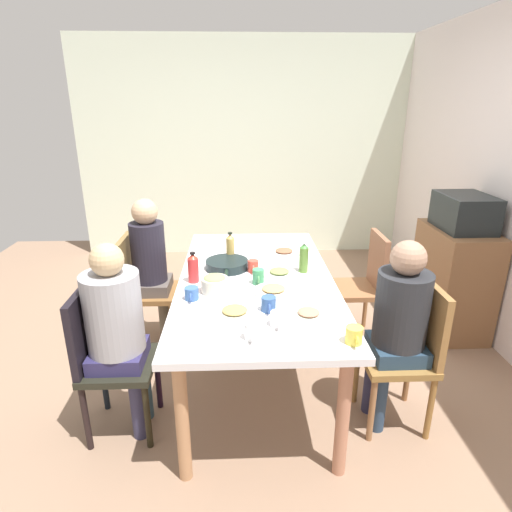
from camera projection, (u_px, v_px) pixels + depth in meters
name	position (u px, v px, depth m)	size (l,w,h in m)	color
ground_plane	(256.00, 374.00, 3.10)	(6.50, 6.50, 0.00)	#8A6C56
wall_left	(247.00, 150.00, 5.25)	(0.12, 4.10, 2.60)	silver
dining_table	(256.00, 288.00, 2.86)	(1.96, 1.01, 0.77)	silver
chair_0	(364.00, 281.00, 3.42)	(0.40, 0.40, 0.90)	#8F5D39
chair_1	(410.00, 347.00, 2.50)	(0.40, 0.40, 0.90)	olive
person_1	(398.00, 319.00, 2.43)	(0.30, 0.30, 1.17)	#283B54
chair_2	(105.00, 354.00, 2.43)	(0.40, 0.40, 0.90)	black
person_2	(117.00, 324.00, 2.37)	(0.31, 0.31, 1.18)	#253D49
chair_3	(141.00, 285.00, 3.35)	(0.40, 0.40, 0.90)	brown
person_3	(151.00, 262.00, 3.29)	(0.30, 0.30, 1.20)	brown
plate_0	(284.00, 252.00, 3.26)	(0.24, 0.24, 0.04)	white
plate_1	(274.00, 290.00, 2.61)	(0.26, 0.26, 0.04)	white
plate_2	(235.00, 312.00, 2.34)	(0.25, 0.25, 0.04)	silver
plate_3	(279.00, 273.00, 2.87)	(0.24, 0.24, 0.04)	silver
plate_4	(309.00, 314.00, 2.31)	(0.21, 0.21, 0.04)	silver
bowl_0	(215.00, 283.00, 2.60)	(0.17, 0.17, 0.11)	beige
serving_pan	(227.00, 265.00, 2.97)	(0.48, 0.30, 0.06)	black
cup_0	(269.00, 304.00, 2.37)	(0.12, 0.08, 0.08)	#335795
cup_1	(354.00, 335.00, 2.05)	(0.12, 0.08, 0.09)	#DFCB4B
cup_2	(258.00, 277.00, 2.72)	(0.11, 0.07, 0.10)	#3E905F
cup_3	(252.00, 331.00, 2.08)	(0.11, 0.07, 0.09)	white
cup_4	(192.00, 294.00, 2.50)	(0.12, 0.08, 0.08)	#385FA0
cup_5	(278.00, 319.00, 2.21)	(0.12, 0.08, 0.08)	white
cup_6	(253.00, 266.00, 2.91)	(0.11, 0.07, 0.08)	#CD4537
bottle_0	(193.00, 268.00, 2.73)	(0.07, 0.07, 0.20)	red
bottle_1	(304.00, 258.00, 2.89)	(0.06, 0.06, 0.22)	#557D2F
bottle_2	(230.00, 248.00, 3.08)	(0.06, 0.06, 0.22)	tan
side_cabinet	(453.00, 280.00, 3.59)	(0.70, 0.44, 0.90)	brown
microwave	(464.00, 212.00, 3.39)	(0.48, 0.36, 0.28)	black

